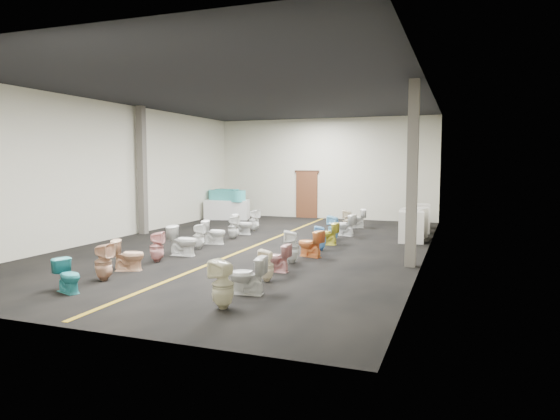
# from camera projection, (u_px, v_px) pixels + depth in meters

# --- Properties ---
(floor) EXTENTS (16.00, 16.00, 0.00)m
(floor) POSITION_uv_depth(u_px,v_px,m) (255.00, 246.00, 15.24)
(floor) COLOR black
(floor) RESTS_ON ground
(ceiling) EXTENTS (16.00, 16.00, 0.00)m
(ceiling) POSITION_uv_depth(u_px,v_px,m) (255.00, 96.00, 14.81)
(ceiling) COLOR black
(ceiling) RESTS_ON ground
(wall_back) EXTENTS (10.00, 0.00, 10.00)m
(wall_back) POSITION_uv_depth(u_px,v_px,m) (324.00, 169.00, 22.50)
(wall_back) COLOR beige
(wall_back) RESTS_ON ground
(wall_front) EXTENTS (10.00, 0.00, 10.00)m
(wall_front) POSITION_uv_depth(u_px,v_px,m) (48.00, 182.00, 7.54)
(wall_front) COLOR beige
(wall_front) RESTS_ON ground
(wall_left) EXTENTS (0.00, 16.00, 16.00)m
(wall_left) POSITION_uv_depth(u_px,v_px,m) (118.00, 171.00, 16.73)
(wall_left) COLOR beige
(wall_left) RESTS_ON ground
(wall_right) EXTENTS (0.00, 16.00, 16.00)m
(wall_right) POSITION_uv_depth(u_px,v_px,m) (427.00, 173.00, 13.31)
(wall_right) COLOR beige
(wall_right) RESTS_ON ground
(aisle_stripe) EXTENTS (0.12, 15.60, 0.01)m
(aisle_stripe) POSITION_uv_depth(u_px,v_px,m) (255.00, 246.00, 15.24)
(aisle_stripe) COLOR olive
(aisle_stripe) RESTS_ON floor
(back_door) EXTENTS (1.00, 0.10, 2.10)m
(back_door) POSITION_uv_depth(u_px,v_px,m) (307.00, 195.00, 22.83)
(back_door) COLOR #562D19
(back_door) RESTS_ON floor
(door_frame) EXTENTS (1.15, 0.08, 0.10)m
(door_frame) POSITION_uv_depth(u_px,v_px,m) (307.00, 171.00, 22.74)
(door_frame) COLOR #331C11
(door_frame) RESTS_ON back_door
(column_left) EXTENTS (0.25, 0.25, 4.50)m
(column_left) POSITION_uv_depth(u_px,v_px,m) (142.00, 171.00, 17.58)
(column_left) COLOR #59544C
(column_left) RESTS_ON floor
(column_right) EXTENTS (0.25, 0.25, 4.50)m
(column_right) POSITION_uv_depth(u_px,v_px,m) (412.00, 174.00, 11.99)
(column_right) COLOR #59544C
(column_right) RESTS_ON floor
(display_table) EXTENTS (2.11, 1.43, 0.85)m
(display_table) POSITION_uv_depth(u_px,v_px,m) (227.00, 210.00, 22.35)
(display_table) COLOR silver
(display_table) RESTS_ON floor
(bathtub) EXTENTS (1.85, 0.84, 0.55)m
(bathtub) POSITION_uv_depth(u_px,v_px,m) (227.00, 195.00, 22.28)
(bathtub) COLOR #3FB4B6
(bathtub) RESTS_ON display_table
(appliance_crate_a) EXTENTS (0.84, 0.84, 0.99)m
(appliance_crate_a) POSITION_uv_depth(u_px,v_px,m) (411.00, 227.00, 15.83)
(appliance_crate_a) COLOR silver
(appliance_crate_a) RESTS_ON floor
(appliance_crate_b) EXTENTS (0.89, 0.89, 1.00)m
(appliance_crate_b) POSITION_uv_depth(u_px,v_px,m) (414.00, 223.00, 16.80)
(appliance_crate_b) COLOR beige
(appliance_crate_b) RESTS_ON floor
(appliance_crate_c) EXTENTS (0.91, 0.91, 0.91)m
(appliance_crate_c) POSITION_uv_depth(u_px,v_px,m) (417.00, 220.00, 18.03)
(appliance_crate_c) COLOR silver
(appliance_crate_c) RESTS_ON floor
(appliance_crate_d) EXTENTS (0.76, 0.76, 0.93)m
(appliance_crate_d) POSITION_uv_depth(u_px,v_px,m) (420.00, 216.00, 19.29)
(appliance_crate_d) COLOR white
(appliance_crate_d) RESTS_ON floor
(toilet_left_0) EXTENTS (0.73, 0.56, 0.66)m
(toilet_left_0) POSITION_uv_depth(u_px,v_px,m) (68.00, 276.00, 9.73)
(toilet_left_0) COLOR teal
(toilet_left_0) RESTS_ON floor
(toilet_left_1) EXTENTS (0.39, 0.38, 0.81)m
(toilet_left_1) POSITION_uv_depth(u_px,v_px,m) (103.00, 262.00, 10.71)
(toilet_left_1) COLOR tan
(toilet_left_1) RESTS_ON floor
(toilet_left_2) EXTENTS (0.83, 0.67, 0.74)m
(toilet_left_2) POSITION_uv_depth(u_px,v_px,m) (128.00, 255.00, 11.72)
(toilet_left_2) COLOR #ECB78E
(toilet_left_2) RESTS_ON floor
(toilet_left_3) EXTENTS (0.45, 0.45, 0.79)m
(toilet_left_3) POSITION_uv_depth(u_px,v_px,m) (157.00, 247.00, 12.71)
(toilet_left_3) COLOR #DC9694
(toilet_left_3) RESTS_ON floor
(toilet_left_4) EXTENTS (0.84, 0.53, 0.82)m
(toilet_left_4) POSITION_uv_depth(u_px,v_px,m) (183.00, 241.00, 13.60)
(toilet_left_4) COLOR white
(toilet_left_4) RESTS_ON floor
(toilet_left_5) EXTENTS (0.39, 0.39, 0.76)m
(toilet_left_5) POSITION_uv_depth(u_px,v_px,m) (199.00, 236.00, 14.63)
(toilet_left_5) COLOR white
(toilet_left_5) RESTS_ON floor
(toilet_left_6) EXTENTS (0.79, 0.53, 0.74)m
(toilet_left_6) POSITION_uv_depth(u_px,v_px,m) (214.00, 232.00, 15.52)
(toilet_left_6) COLOR white
(toilet_left_6) RESTS_ON floor
(toilet_left_7) EXTENTS (0.42, 0.41, 0.79)m
(toilet_left_7) POSITION_uv_depth(u_px,v_px,m) (233.00, 227.00, 16.54)
(toilet_left_7) COLOR silver
(toilet_left_7) RESTS_ON floor
(toilet_left_8) EXTENTS (0.75, 0.49, 0.72)m
(toilet_left_8) POSITION_uv_depth(u_px,v_px,m) (242.00, 224.00, 17.60)
(toilet_left_8) COLOR white
(toilet_left_8) RESTS_ON floor
(toilet_left_9) EXTENTS (0.40, 0.40, 0.80)m
(toilet_left_9) POSITION_uv_depth(u_px,v_px,m) (254.00, 220.00, 18.43)
(toilet_left_9) COLOR white
(toilet_left_9) RESTS_ON floor
(toilet_right_0) EXTENTS (0.48, 0.48, 0.86)m
(toilet_right_0) POSITION_uv_depth(u_px,v_px,m) (223.00, 284.00, 8.64)
(toilet_right_0) COLOR beige
(toilet_right_0) RESTS_ON floor
(toilet_right_1) EXTENTS (0.77, 0.49, 0.75)m
(toilet_right_1) POSITION_uv_depth(u_px,v_px,m) (247.00, 275.00, 9.60)
(toilet_right_1) COLOR silver
(toilet_right_1) RESTS_ON floor
(toilet_right_2) EXTENTS (0.34, 0.33, 0.69)m
(toilet_right_2) POSITION_uv_depth(u_px,v_px,m) (267.00, 265.00, 10.64)
(toilet_right_2) COLOR #F5E7CA
(toilet_right_2) RESTS_ON floor
(toilet_right_3) EXTENTS (0.67, 0.41, 0.66)m
(toilet_right_3) POSITION_uv_depth(u_px,v_px,m) (277.00, 258.00, 11.58)
(toilet_right_3) COLOR #D69292
(toilet_right_3) RESTS_ON floor
(toilet_right_4) EXTENTS (0.47, 0.46, 0.83)m
(toilet_right_4) POSITION_uv_depth(u_px,v_px,m) (292.00, 247.00, 12.61)
(toilet_right_4) COLOR silver
(toilet_right_4) RESTS_ON floor
(toilet_right_5) EXTENTS (0.80, 0.60, 0.73)m
(toilet_right_5) POSITION_uv_depth(u_px,v_px,m) (310.00, 243.00, 13.41)
(toilet_right_5) COLOR #ED8741
(toilet_right_5) RESTS_ON floor
(toilet_right_6) EXTENTS (0.37, 0.36, 0.72)m
(toilet_right_6) POSITION_uv_depth(u_px,v_px,m) (320.00, 238.00, 14.39)
(toilet_right_6) COLOR #79BEF3
(toilet_right_6) RESTS_ON floor
(toilet_right_7) EXTENTS (0.72, 0.46, 0.69)m
(toilet_right_7) POSITION_uv_depth(u_px,v_px,m) (327.00, 234.00, 15.38)
(toilet_right_7) COLOR yellow
(toilet_right_7) RESTS_ON floor
(toilet_right_8) EXTENTS (0.41, 0.40, 0.80)m
(toilet_right_8) POSITION_uv_depth(u_px,v_px,m) (333.00, 228.00, 16.34)
(toilet_right_8) COLOR #87CCF2
(toilet_right_8) RESTS_ON floor
(toilet_right_9) EXTENTS (0.81, 0.58, 0.75)m
(toilet_right_9) POSITION_uv_depth(u_px,v_px,m) (345.00, 225.00, 17.26)
(toilet_right_9) COLOR white
(toilet_right_9) RESTS_ON floor
(toilet_right_10) EXTENTS (0.41, 0.40, 0.80)m
(toilet_right_10) POSITION_uv_depth(u_px,v_px,m) (348.00, 221.00, 18.27)
(toilet_right_10) COLOR beige
(toilet_right_10) RESTS_ON floor
(toilet_right_11) EXTENTS (0.83, 0.65, 0.74)m
(toilet_right_11) POSITION_uv_depth(u_px,v_px,m) (356.00, 218.00, 19.29)
(toilet_right_11) COLOR white
(toilet_right_11) RESTS_ON floor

